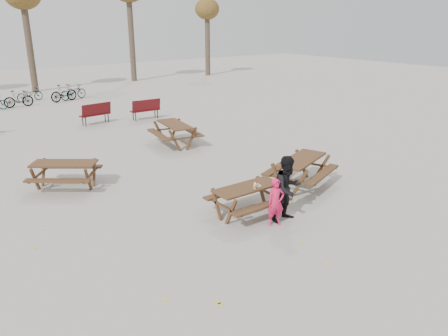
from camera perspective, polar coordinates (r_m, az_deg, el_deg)
ground at (r=11.46m, az=3.00°, el=-6.05°), size 80.00×80.00×0.00m
main_picnic_table at (r=11.22m, az=3.05°, el=-3.33°), size 1.80×1.45×0.78m
food_tray at (r=11.15m, az=4.37°, el=-2.38°), size 0.18×0.11×0.03m
bread_roll at (r=11.13m, az=4.37°, el=-2.17°), size 0.14×0.06×0.05m
soda_bottle at (r=11.00m, az=4.06°, el=-2.36°), size 0.07×0.07×0.17m
child at (r=10.72m, az=6.79°, el=-4.45°), size 0.51×0.42×1.20m
adult at (r=10.93m, az=8.30°, el=-2.69°), size 0.82×0.64×1.69m
picnic_table_east at (r=13.37m, az=9.99°, el=-0.56°), size 2.47×2.24×0.87m
picnic_table_north at (r=13.86m, az=-20.02°, el=-0.90°), size 2.39×2.32×0.80m
picnic_table_far at (r=17.62m, az=-6.41°, el=4.39°), size 1.95×2.28×0.88m
park_bench_row at (r=21.57m, az=-21.92°, el=6.02°), size 9.81×1.94×1.03m
bicycle_row at (r=28.37m, az=-25.37°, el=8.30°), size 8.72×2.59×1.09m
fallen_leaves at (r=13.57m, az=-2.08°, el=-1.92°), size 11.00×11.00×0.01m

